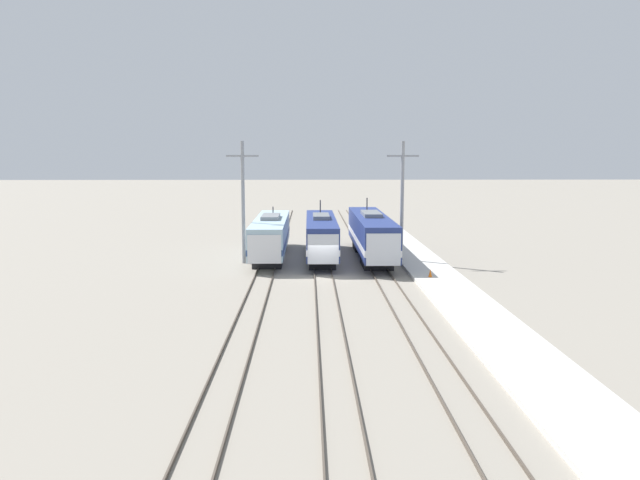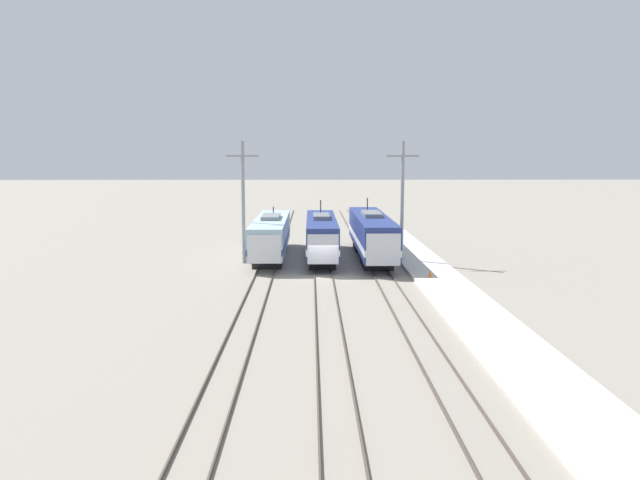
% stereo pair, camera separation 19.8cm
% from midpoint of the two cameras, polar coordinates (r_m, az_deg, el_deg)
% --- Properties ---
extents(ground_plane, '(400.00, 400.00, 0.00)m').
position_cam_midpoint_polar(ground_plane, '(50.12, 0.19, -3.35)').
color(ground_plane, gray).
extents(rail_pair_far_left, '(1.51, 120.00, 0.15)m').
position_cam_midpoint_polar(rail_pair_far_left, '(50.23, -5.26, -3.27)').
color(rail_pair_far_left, '#4C4238').
rests_on(rail_pair_far_left, ground_plane).
extents(rail_pair_center, '(1.51, 120.00, 0.15)m').
position_cam_midpoint_polar(rail_pair_center, '(50.11, 0.19, -3.26)').
color(rail_pair_center, '#4C4238').
rests_on(rail_pair_center, ground_plane).
extents(rail_pair_far_right, '(1.51, 120.00, 0.15)m').
position_cam_midpoint_polar(rail_pair_far_right, '(50.43, 5.61, -3.23)').
color(rail_pair_far_right, '#4C4238').
rests_on(rail_pair_far_right, ground_plane).
extents(locomotive_far_left, '(3.01, 18.04, 4.51)m').
position_cam_midpoint_polar(locomotive_far_left, '(58.88, -4.64, 0.36)').
color(locomotive_far_left, '#232326').
rests_on(locomotive_far_left, ground_plane).
extents(locomotive_center, '(2.77, 17.31, 5.23)m').
position_cam_midpoint_polar(locomotive_center, '(58.07, 0.01, 0.33)').
color(locomotive_center, black).
rests_on(locomotive_center, ground_plane).
extents(locomotive_far_right, '(3.01, 19.98, 5.38)m').
position_cam_midpoint_polar(locomotive_far_right, '(58.75, 4.65, 0.47)').
color(locomotive_far_right, black).
rests_on(locomotive_far_right, ground_plane).
extents(catenary_tower_left, '(2.87, 0.32, 10.90)m').
position_cam_midpoint_polar(catenary_tower_left, '(56.04, -7.15, 3.66)').
color(catenary_tower_left, gray).
rests_on(catenary_tower_left, ground_plane).
extents(catenary_tower_right, '(2.87, 0.32, 10.90)m').
position_cam_midpoint_polar(catenary_tower_right, '(56.34, 7.41, 3.67)').
color(catenary_tower_right, gray).
rests_on(catenary_tower_right, ground_plane).
extents(platform, '(4.00, 120.00, 0.27)m').
position_cam_midpoint_polar(platform, '(51.08, 10.31, -3.11)').
color(platform, beige).
rests_on(platform, ground_plane).
extents(traffic_cone, '(0.30, 0.30, 0.61)m').
position_cam_midpoint_polar(traffic_cone, '(49.11, 9.94, -3.01)').
color(traffic_cone, orange).
rests_on(traffic_cone, platform).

